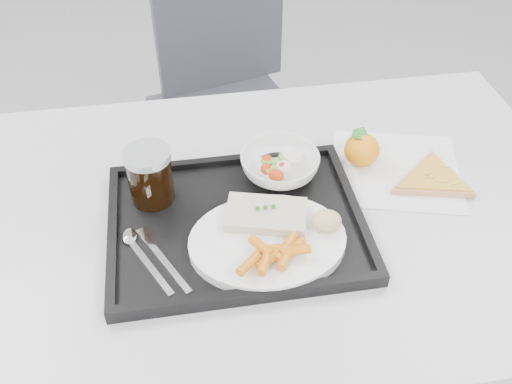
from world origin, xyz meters
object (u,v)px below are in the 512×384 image
at_px(chair, 226,83).
at_px(pizza_slice, 433,179).
at_px(table, 272,231).
at_px(tangerine, 362,150).
at_px(dinner_plate, 267,241).
at_px(tray, 236,224).
at_px(cola_glass, 150,175).
at_px(salad_bowl, 280,165).

relative_size(chair, pizza_slice, 4.06).
distance_m(table, tangerine, 0.24).
distance_m(chair, dinner_plate, 0.93).
height_order(chair, tray, chair).
relative_size(cola_glass, tangerine, 1.24).
bearing_deg(table, tangerine, 26.14).
bearing_deg(salad_bowl, tangerine, 8.39).
xyz_separation_m(tray, tangerine, (0.27, 0.14, 0.03)).
bearing_deg(tray, chair, 84.65).
relative_size(chair, cola_glass, 8.61).
distance_m(table, chair, 0.81).
relative_size(dinner_plate, tangerine, 3.09).
height_order(table, chair, chair).
height_order(table, dinner_plate, dinner_plate).
relative_size(tray, tangerine, 5.15).
bearing_deg(chair, tangerine, -74.35).
bearing_deg(salad_bowl, table, -109.72).
xyz_separation_m(tray, salad_bowl, (0.10, 0.11, 0.03)).
bearing_deg(pizza_slice, tray, -171.82).
distance_m(table, tray, 0.11).
relative_size(dinner_plate, cola_glass, 2.50).
bearing_deg(chair, salad_bowl, -88.18).
bearing_deg(tray, tangerine, 26.85).
bearing_deg(table, tray, -151.32).
xyz_separation_m(cola_glass, tangerine, (0.42, 0.05, -0.04)).
xyz_separation_m(dinner_plate, tangerine, (0.23, 0.20, 0.01)).
xyz_separation_m(table, chair, (0.00, 0.79, -0.15)).
relative_size(table, cola_glass, 11.11).
distance_m(chair, tray, 0.87).
xyz_separation_m(salad_bowl, pizza_slice, (0.29, -0.06, -0.03)).
distance_m(table, salad_bowl, 0.13).
bearing_deg(tray, cola_glass, 148.82).
xyz_separation_m(dinner_plate, pizza_slice, (0.35, 0.12, -0.01)).
xyz_separation_m(table, cola_glass, (-0.22, 0.05, 0.14)).
bearing_deg(pizza_slice, table, -177.22).
relative_size(table, pizza_slice, 5.23).
distance_m(dinner_plate, tangerine, 0.31).
relative_size(tray, pizza_slice, 1.96).
height_order(dinner_plate, salad_bowl, salad_bowl).
height_order(dinner_plate, pizza_slice, dinner_plate).
xyz_separation_m(chair, salad_bowl, (0.02, -0.72, 0.25)).
height_order(table, cola_glass, cola_glass).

